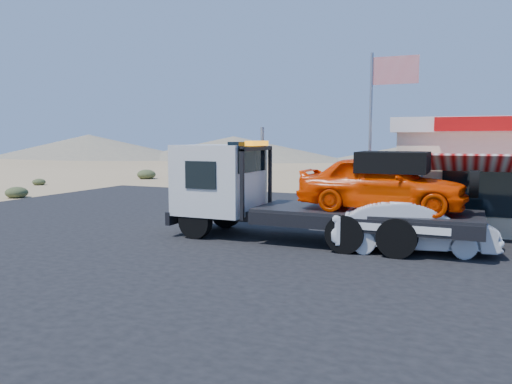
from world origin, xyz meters
TOP-DOWN VIEW (x-y plane):
  - ground at (0.00, 0.00)m, footprint 120.00×120.00m
  - asphalt_lot at (2.00, 3.00)m, footprint 32.00×24.00m
  - tow_truck at (3.30, 2.33)m, footprint 9.33×2.77m
  - white_sedan at (6.41, 2.08)m, footprint 4.66×2.38m
  - flagpole at (4.93, 4.50)m, footprint 1.55×0.10m
  - desert_scrub at (-14.75, 9.25)m, footprint 24.45×35.62m
  - distant_hills at (-9.77, 55.14)m, footprint 126.00×48.00m

SIDE VIEW (x-z plane):
  - ground at x=0.00m, z-range 0.00..0.00m
  - asphalt_lot at x=2.00m, z-range 0.00..0.02m
  - desert_scrub at x=-14.75m, z-range -0.07..0.72m
  - white_sedan at x=6.41m, z-range 0.02..1.49m
  - tow_truck at x=3.30m, z-range 0.12..3.24m
  - distant_hills at x=-9.77m, z-range -0.21..3.99m
  - flagpole at x=4.93m, z-range 0.76..6.76m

